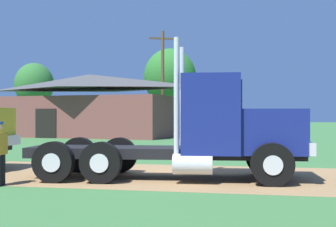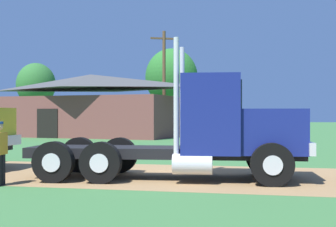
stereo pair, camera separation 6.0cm
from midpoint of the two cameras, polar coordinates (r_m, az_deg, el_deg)
name	(u,v)px [view 1 (the left image)]	position (r m, az deg, el deg)	size (l,w,h in m)	color
ground_plane	(193,176)	(13.54, 2.88, -7.60)	(200.00, 200.00, 0.00)	#3B7039
dirt_track	(193,176)	(13.54, 2.88, -7.58)	(120.00, 5.58, 0.01)	#99754A
truck_foreground_white	(208,132)	(12.82, 4.76, -2.23)	(7.75, 3.14, 3.74)	black
shed_building	(89,107)	(37.73, -9.58, 0.83)	(14.62, 8.19, 4.95)	brown
utility_pole_far	(163,81)	(37.82, -0.70, 4.02)	(2.06, 1.03, 8.48)	brown
tree_left	(34,84)	(57.52, -15.95, 3.40)	(4.56, 4.56, 7.83)	#513823
tree_mid	(170,77)	(48.49, 0.20, 4.40)	(5.39, 5.39, 8.57)	#513823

